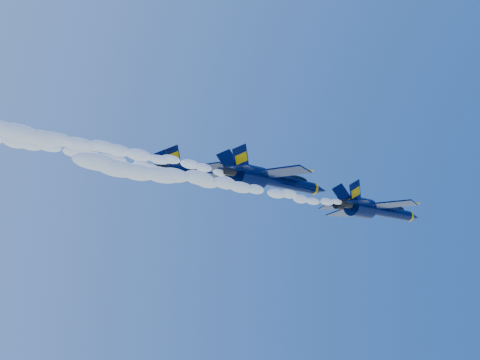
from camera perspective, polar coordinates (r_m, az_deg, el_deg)
jet_lead at (r=84.96m, az=12.81°, el=-2.76°), size 17.62×14.45×6.55m
smoke_trail_jet_lead at (r=66.61m, az=-0.74°, el=-0.57°), size 36.29×1.96×1.77m
jet_second at (r=79.60m, az=2.96°, el=0.05°), size 19.03×15.61×7.07m
smoke_trail_jet_second at (r=65.08m, az=-14.29°, el=3.15°), size 36.29×2.12×1.91m
jet_third at (r=82.24m, az=-3.68°, el=0.54°), size 16.30×13.37×6.06m
smoke_trail_jet_third at (r=70.80m, az=-20.30°, el=3.35°), size 36.29×1.82×1.63m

